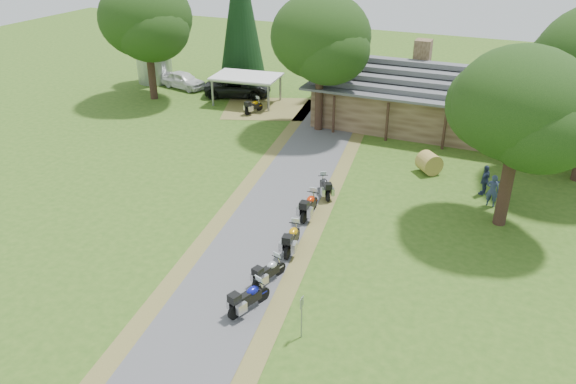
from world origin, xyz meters
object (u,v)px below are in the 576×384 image
at_px(car_dark_suv, 238,83).
at_px(silo, 152,47).
at_px(car_white_sedan, 183,78).
at_px(motorcycle_carport_a, 254,105).
at_px(motorcycle_row_c, 292,237).
at_px(lodge, 456,97).
at_px(motorcycle_row_b, 269,270).
at_px(motorcycle_row_a, 249,296).
at_px(hay_bale, 429,163).
at_px(motorcycle_row_d, 309,204).
at_px(carport, 247,89).
at_px(motorcycle_row_e, 325,186).

bearing_deg(car_dark_suv, silo, 63.61).
bearing_deg(car_white_sedan, motorcycle_carport_a, -99.87).
relative_size(car_dark_suv, motorcycle_row_c, 3.05).
relative_size(lodge, car_dark_suv, 3.37).
bearing_deg(motorcycle_row_b, motorcycle_row_a, -161.15).
bearing_deg(motorcycle_row_a, hay_bale, 5.95).
height_order(lodge, car_dark_suv, lodge).
height_order(motorcycle_row_d, hay_bale, motorcycle_row_d).
relative_size(carport, motorcycle_row_c, 2.65).
distance_m(carport, motorcycle_row_b, 26.12).
xyz_separation_m(silo, motorcycle_row_c, (23.82, -22.39, -2.63)).
xyz_separation_m(carport, hay_bale, (17.03, -8.22, -0.53)).
xyz_separation_m(lodge, motorcycle_row_a, (-4.31, -25.47, -1.77)).
distance_m(carport, motorcycle_row_c, 23.63).
relative_size(car_dark_suv, motorcycle_row_b, 3.45).
bearing_deg(motorcycle_row_b, car_dark_suv, 47.62).
bearing_deg(car_dark_suv, motorcycle_row_c, -166.26).
height_order(car_dark_suv, motorcycle_row_b, car_dark_suv).
xyz_separation_m(car_white_sedan, motorcycle_row_e, (19.61, -15.49, -0.33)).
bearing_deg(hay_bale, motorcycle_row_b, -106.27).
relative_size(motorcycle_row_b, hay_bale, 1.39).
xyz_separation_m(car_dark_suv, motorcycle_row_b, (14.42, -24.18, -0.59)).
relative_size(motorcycle_row_c, hay_bale, 1.57).
bearing_deg(motorcycle_row_d, motorcycle_row_b, -176.83).
bearing_deg(motorcycle_row_a, carport, 47.36).
bearing_deg(motorcycle_row_c, motorcycle_carport_a, 24.44).
height_order(lodge, motorcycle_row_a, lodge).
height_order(silo, motorcycle_row_c, silo).
distance_m(motorcycle_row_c, motorcycle_row_e, 6.14).
height_order(motorcycle_row_a, hay_bale, motorcycle_row_a).
relative_size(motorcycle_row_e, hay_bale, 1.41).
height_order(car_dark_suv, motorcycle_carport_a, car_dark_suv).
xyz_separation_m(motorcycle_row_d, motorcycle_carport_a, (-10.49, 14.29, -0.08)).
height_order(carport, motorcycle_row_d, carport).
bearing_deg(lodge, motorcycle_row_b, -100.61).
height_order(carport, motorcycle_row_c, carport).
xyz_separation_m(motorcycle_row_b, motorcycle_carport_a, (-11.08, 20.61, 0.00)).
bearing_deg(motorcycle_carport_a, motorcycle_row_b, -136.91).
height_order(carport, motorcycle_row_b, carport).
xyz_separation_m(motorcycle_row_a, motorcycle_row_d, (-0.66, 8.41, 0.04)).
xyz_separation_m(silo, motorcycle_row_a, (24.00, -27.32, -2.66)).
bearing_deg(lodge, motorcycle_row_a, -99.60).
bearing_deg(motorcycle_row_b, motorcycle_row_d, 22.12).
bearing_deg(silo, motorcycle_row_d, -39.02).
xyz_separation_m(car_white_sedan, motorcycle_carport_a, (9.17, -3.83, -0.33)).
bearing_deg(motorcycle_row_e, lodge, -52.13).
bearing_deg(motorcycle_row_a, motorcycle_row_d, 24.53).
bearing_deg(hay_bale, car_white_sedan, 158.02).
bearing_deg(carport, car_dark_suv, 133.33).
bearing_deg(motorcycle_row_e, motorcycle_carport_a, 8.91).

